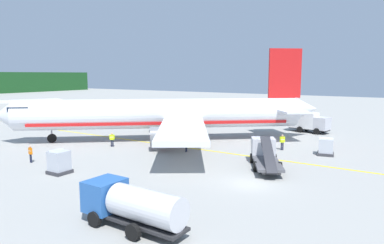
{
  "coord_description": "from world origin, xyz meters",
  "views": [
    {
      "loc": [
        -24.86,
        -10.69,
        8.54
      ],
      "look_at": [
        7.64,
        10.39,
        3.24
      ],
      "focal_mm": 32.73,
      "sensor_mm": 36.0,
      "label": 1
    }
  ],
  "objects_px": {
    "service_truck_baggage": "(309,121)",
    "crew_loader_left": "(112,138)",
    "service_truck_catering": "(132,204)",
    "cargo_container_near": "(326,147)",
    "service_truck_fuel": "(265,153)",
    "crew_marshaller": "(282,141)",
    "cargo_container_mid": "(59,162)",
    "crew_supervisor": "(186,143)",
    "airliner_foreground": "(165,114)",
    "crew_loader_right": "(30,153)"
  },
  "relations": [
    {
      "from": "service_truck_fuel",
      "to": "airliner_foreground",
      "type": "bearing_deg",
      "value": 71.77
    },
    {
      "from": "service_truck_fuel",
      "to": "crew_supervisor",
      "type": "height_order",
      "value": "service_truck_fuel"
    },
    {
      "from": "cargo_container_near",
      "to": "crew_loader_left",
      "type": "relative_size",
      "value": 1.14
    },
    {
      "from": "crew_marshaller",
      "to": "crew_supervisor",
      "type": "height_order",
      "value": "crew_marshaller"
    },
    {
      "from": "service_truck_catering",
      "to": "crew_loader_left",
      "type": "xyz_separation_m",
      "value": [
        15.21,
        17.18,
        -0.41
      ]
    },
    {
      "from": "service_truck_catering",
      "to": "cargo_container_near",
      "type": "xyz_separation_m",
      "value": [
        24.46,
        -5.07,
        -0.52
      ]
    },
    {
      "from": "crew_marshaller",
      "to": "cargo_container_mid",
      "type": "bearing_deg",
      "value": 146.37
    },
    {
      "from": "airliner_foreground",
      "to": "crew_supervisor",
      "type": "bearing_deg",
      "value": -124.67
    },
    {
      "from": "cargo_container_near",
      "to": "crew_marshaller",
      "type": "relative_size",
      "value": 1.08
    },
    {
      "from": "cargo_container_near",
      "to": "crew_loader_right",
      "type": "bearing_deg",
      "value": 129.05
    },
    {
      "from": "service_truck_catering",
      "to": "cargo_container_near",
      "type": "relative_size",
      "value": 3.39
    },
    {
      "from": "service_truck_baggage",
      "to": "crew_loader_left",
      "type": "xyz_separation_m",
      "value": [
        -23.35,
        16.73,
        -0.62
      ]
    },
    {
      "from": "service_truck_fuel",
      "to": "crew_supervisor",
      "type": "xyz_separation_m",
      "value": [
        0.88,
        9.45,
        -0.21
      ]
    },
    {
      "from": "cargo_container_mid",
      "to": "crew_loader_right",
      "type": "distance_m",
      "value": 5.62
    },
    {
      "from": "service_truck_fuel",
      "to": "cargo_container_near",
      "type": "height_order",
      "value": "service_truck_fuel"
    },
    {
      "from": "airliner_foreground",
      "to": "cargo_container_near",
      "type": "relative_size",
      "value": 17.8
    },
    {
      "from": "service_truck_catering",
      "to": "crew_supervisor",
      "type": "relative_size",
      "value": 4.03
    },
    {
      "from": "service_truck_catering",
      "to": "crew_supervisor",
      "type": "distance_m",
      "value": 19.57
    },
    {
      "from": "crew_marshaller",
      "to": "crew_loader_left",
      "type": "distance_m",
      "value": 19.79
    },
    {
      "from": "crew_marshaller",
      "to": "crew_loader_right",
      "type": "distance_m",
      "value": 26.53
    },
    {
      "from": "service_truck_catering",
      "to": "crew_loader_right",
      "type": "relative_size",
      "value": 3.83
    },
    {
      "from": "airliner_foreground",
      "to": "cargo_container_mid",
      "type": "bearing_deg",
      "value": -174.42
    },
    {
      "from": "crew_loader_right",
      "to": "cargo_container_near",
      "type": "bearing_deg",
      "value": -50.95
    },
    {
      "from": "service_truck_fuel",
      "to": "service_truck_catering",
      "type": "relative_size",
      "value": 1.1
    },
    {
      "from": "service_truck_catering",
      "to": "cargo_container_mid",
      "type": "bearing_deg",
      "value": 69.95
    },
    {
      "from": "cargo_container_mid",
      "to": "crew_marshaller",
      "type": "distance_m",
      "value": 23.67
    },
    {
      "from": "airliner_foreground",
      "to": "crew_loader_right",
      "type": "xyz_separation_m",
      "value": [
        -16.49,
        3.86,
        -2.39
      ]
    },
    {
      "from": "cargo_container_near",
      "to": "crew_supervisor",
      "type": "height_order",
      "value": "cargo_container_near"
    },
    {
      "from": "service_truck_fuel",
      "to": "cargo_container_near",
      "type": "relative_size",
      "value": 3.71
    },
    {
      "from": "service_truck_fuel",
      "to": "crew_loader_right",
      "type": "distance_m",
      "value": 22.55
    },
    {
      "from": "crew_loader_right",
      "to": "crew_supervisor",
      "type": "bearing_deg",
      "value": -39.39
    },
    {
      "from": "cargo_container_near",
      "to": "airliner_foreground",
      "type": "bearing_deg",
      "value": 97.17
    },
    {
      "from": "cargo_container_mid",
      "to": "crew_loader_right",
      "type": "height_order",
      "value": "cargo_container_mid"
    },
    {
      "from": "service_truck_fuel",
      "to": "crew_loader_right",
      "type": "xyz_separation_m",
      "value": [
        -11.35,
        19.49,
        -0.15
      ]
    },
    {
      "from": "service_truck_baggage",
      "to": "crew_supervisor",
      "type": "height_order",
      "value": "service_truck_baggage"
    },
    {
      "from": "airliner_foreground",
      "to": "crew_loader_left",
      "type": "distance_m",
      "value": 7.71
    },
    {
      "from": "airliner_foreground",
      "to": "cargo_container_mid",
      "type": "relative_size",
      "value": 16.23
    },
    {
      "from": "service_truck_baggage",
      "to": "crew_loader_left",
      "type": "bearing_deg",
      "value": 144.39
    },
    {
      "from": "service_truck_baggage",
      "to": "crew_loader_left",
      "type": "relative_size",
      "value": 3.58
    },
    {
      "from": "cargo_container_mid",
      "to": "crew_marshaller",
      "type": "height_order",
      "value": "cargo_container_mid"
    },
    {
      "from": "service_truck_baggage",
      "to": "crew_loader_right",
      "type": "bearing_deg",
      "value": 151.64
    },
    {
      "from": "crew_marshaller",
      "to": "service_truck_fuel",
      "type": "bearing_deg",
      "value": -173.73
    },
    {
      "from": "cargo_container_mid",
      "to": "airliner_foreground",
      "type": "bearing_deg",
      "value": 5.58
    },
    {
      "from": "service_truck_catering",
      "to": "crew_marshaller",
      "type": "distance_m",
      "value": 24.36
    },
    {
      "from": "service_truck_baggage",
      "to": "crew_supervisor",
      "type": "bearing_deg",
      "value": 159.46
    },
    {
      "from": "crew_loader_left",
      "to": "cargo_container_mid",
      "type": "bearing_deg",
      "value": -157.21
    },
    {
      "from": "airliner_foreground",
      "to": "service_truck_baggage",
      "type": "relative_size",
      "value": 5.68
    },
    {
      "from": "crew_loader_right",
      "to": "crew_supervisor",
      "type": "relative_size",
      "value": 1.05
    },
    {
      "from": "service_truck_catering",
      "to": "crew_loader_left",
      "type": "bearing_deg",
      "value": 48.47
    },
    {
      "from": "cargo_container_mid",
      "to": "service_truck_baggage",
      "type": "bearing_deg",
      "value": -19.92
    }
  ]
}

